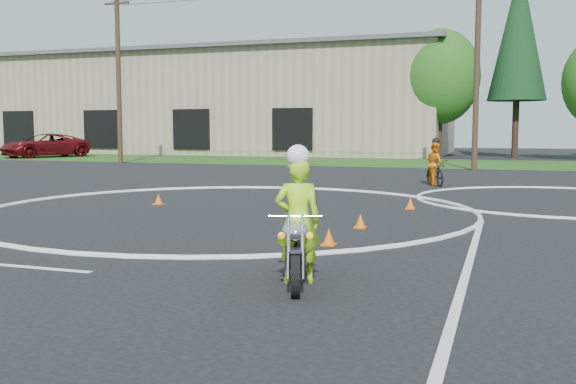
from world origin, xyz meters
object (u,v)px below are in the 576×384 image
(rider_primary_grp, at_px, (298,217))
(pickup_grp, at_px, (45,145))
(rider_second_grp, at_px, (435,169))
(primary_motorcycle, at_px, (296,249))

(rider_primary_grp, xyz_separation_m, pickup_grp, (-28.56, 29.71, -0.03))
(rider_second_grp, distance_m, pickup_grp, 32.08)
(primary_motorcycle, relative_size, pickup_grp, 0.27)
(primary_motorcycle, height_order, pickup_grp, pickup_grp)
(primary_motorcycle, relative_size, rider_primary_grp, 0.99)
(primary_motorcycle, bearing_deg, pickup_grp, 115.49)
(primary_motorcycle, distance_m, rider_second_grp, 15.56)
(rider_primary_grp, relative_size, pickup_grp, 0.27)
(rider_primary_grp, bearing_deg, primary_motorcycle, -102.33)
(rider_primary_grp, height_order, pickup_grp, rider_primary_grp)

